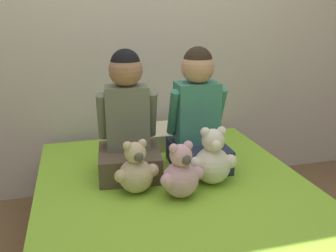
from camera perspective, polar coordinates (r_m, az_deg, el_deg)
name	(u,v)px	position (r m, az deg, el deg)	size (l,w,h in m)	color
wall_behind_bed	(139,20)	(2.59, -4.63, 16.66)	(8.00, 0.06, 2.50)	beige
bed	(182,236)	(1.89, 2.33, -17.22)	(1.43, 1.92, 0.43)	#997F60
child_on_left	(128,123)	(1.95, -6.48, 0.42)	(0.36, 0.37, 0.69)	brown
child_on_right	(197,116)	(2.04, 4.75, 1.62)	(0.33, 0.35, 0.69)	#282D47
teddy_bear_held_by_left_child	(136,171)	(1.79, -5.17, -7.14)	(0.23, 0.17, 0.28)	#D1B78E
teddy_bear_held_by_right_child	(212,160)	(1.88, 7.14, -5.40)	(0.26, 0.19, 0.31)	silver
teddy_bear_between_children	(181,174)	(1.74, 2.08, -7.72)	(0.23, 0.18, 0.28)	#DBA3B2
pillow_at_headboard	(150,137)	(2.43, -2.87, -1.72)	(0.55, 0.33, 0.11)	beige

